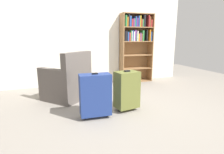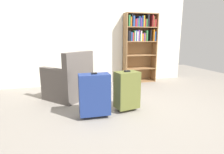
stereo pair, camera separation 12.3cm
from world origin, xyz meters
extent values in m
plane|color=gray|center=(0.00, 0.00, 0.00)|extent=(8.41, 8.41, 0.00)
cube|color=silver|center=(0.00, 2.17, 1.30)|extent=(4.81, 0.10, 2.60)
cube|color=olive|center=(0.69, 1.95, 0.87)|extent=(0.02, 0.29, 1.73)
cube|color=olive|center=(1.50, 1.95, 0.87)|extent=(0.02, 0.29, 1.73)
cube|color=olive|center=(1.10, 2.09, 0.87)|extent=(0.84, 0.02, 1.73)
cube|color=olive|center=(1.10, 1.95, 0.01)|extent=(0.80, 0.27, 0.02)
cube|color=olive|center=(1.10, 1.95, 0.36)|extent=(0.80, 0.27, 0.02)
cube|color=olive|center=(1.10, 1.95, 0.70)|extent=(0.80, 0.27, 0.02)
cube|color=olive|center=(1.10, 1.95, 1.05)|extent=(0.80, 0.27, 0.02)
cube|color=olive|center=(1.10, 1.95, 1.40)|extent=(0.80, 0.27, 0.02)
cube|color=olive|center=(1.10, 1.95, 1.72)|extent=(0.80, 0.27, 0.02)
cube|color=black|center=(0.74, 1.90, 1.18)|extent=(0.03, 0.17, 0.25)
cube|color=black|center=(0.77, 1.94, 1.18)|extent=(0.03, 0.24, 0.25)
cube|color=#264C99|center=(0.81, 1.93, 1.17)|extent=(0.03, 0.24, 0.22)
cube|color=#B22D2D|center=(0.85, 1.93, 1.16)|extent=(0.03, 0.22, 0.20)
cube|color=#2D7238|center=(0.89, 1.90, 1.19)|extent=(0.02, 0.17, 0.26)
cube|color=silver|center=(0.91, 1.93, 1.18)|extent=(0.02, 0.23, 0.24)
cube|color=#264C99|center=(0.94, 1.91, 1.19)|extent=(0.02, 0.19, 0.26)
cube|color=silver|center=(0.97, 1.90, 1.18)|extent=(0.03, 0.17, 0.23)
cube|color=#66337F|center=(1.00, 1.93, 1.19)|extent=(0.03, 0.23, 0.27)
cube|color=#2D7238|center=(1.04, 1.90, 1.15)|extent=(0.02, 0.16, 0.18)
cube|color=silver|center=(1.06, 1.90, 1.18)|extent=(0.03, 0.17, 0.25)
cube|color=orange|center=(1.10, 1.92, 1.15)|extent=(0.04, 0.21, 0.18)
cube|color=#66337F|center=(1.14, 1.92, 1.16)|extent=(0.03, 0.21, 0.20)
cube|color=brown|center=(1.18, 1.92, 1.15)|extent=(0.03, 0.21, 0.18)
cube|color=#2D7238|center=(1.22, 1.93, 1.19)|extent=(0.04, 0.22, 0.26)
cube|color=black|center=(1.32, 1.94, 1.20)|extent=(0.02, 0.25, 0.27)
cube|color=orange|center=(1.41, 1.93, 1.20)|extent=(0.03, 0.23, 0.28)
cube|color=#264C99|center=(1.45, 1.94, 1.17)|extent=(0.02, 0.24, 0.23)
cube|color=#2D7238|center=(0.75, 1.90, 1.54)|extent=(0.04, 0.17, 0.26)
cube|color=orange|center=(0.79, 1.91, 1.52)|extent=(0.03, 0.19, 0.22)
cube|color=black|center=(0.82, 1.93, 1.55)|extent=(0.03, 0.22, 0.29)
cube|color=#264C99|center=(0.86, 1.90, 1.53)|extent=(0.04, 0.16, 0.25)
cube|color=#B22D2D|center=(0.91, 1.91, 1.50)|extent=(0.03, 0.19, 0.18)
cube|color=#66337F|center=(0.95, 1.93, 1.50)|extent=(0.03, 0.22, 0.19)
cube|color=#2D7238|center=(0.98, 1.94, 1.50)|extent=(0.02, 0.24, 0.19)
cube|color=#264C99|center=(1.01, 1.92, 1.53)|extent=(0.03, 0.22, 0.24)
cube|color=#66337F|center=(1.05, 1.91, 1.51)|extent=(0.03, 0.19, 0.21)
cube|color=#264C99|center=(1.09, 1.93, 1.53)|extent=(0.02, 0.23, 0.26)
cube|color=gold|center=(1.13, 1.94, 1.54)|extent=(0.03, 0.24, 0.26)
cube|color=#B22D2D|center=(1.17, 1.92, 1.50)|extent=(0.02, 0.20, 0.18)
cube|color=#2D7238|center=(1.20, 1.93, 1.50)|extent=(0.03, 0.22, 0.18)
cube|color=black|center=(1.24, 1.93, 1.55)|extent=(0.04, 0.23, 0.29)
cube|color=#B22D2D|center=(1.36, 1.90, 1.55)|extent=(0.02, 0.17, 0.28)
cube|color=brown|center=(1.40, 1.93, 1.53)|extent=(0.02, 0.23, 0.25)
cube|color=#B22D2D|center=(1.44, 1.90, 1.50)|extent=(0.03, 0.16, 0.18)
cube|color=#59514C|center=(-0.77, 1.12, 0.20)|extent=(0.99, 0.99, 0.40)
cube|color=gray|center=(-0.77, 1.12, 0.44)|extent=(0.76, 0.77, 0.08)
cube|color=#59514C|center=(-0.58, 0.90, 0.65)|extent=(0.60, 0.56, 0.50)
cube|color=#59514C|center=(-0.55, 1.32, 0.51)|extent=(0.55, 0.58, 0.22)
cube|color=#59514C|center=(-1.00, 0.91, 0.51)|extent=(0.55, 0.58, 0.22)
cylinder|color=red|center=(-0.15, 1.12, 0.05)|extent=(0.08, 0.08, 0.10)
torus|color=red|center=(-0.10, 1.12, 0.05)|extent=(0.06, 0.01, 0.06)
cube|color=brown|center=(0.09, 0.22, 0.34)|extent=(0.40, 0.31, 0.58)
cube|color=black|center=(0.09, 0.22, 0.64)|extent=(0.10, 0.06, 0.02)
cylinder|color=black|center=(-0.03, 0.19, 0.03)|extent=(0.06, 0.06, 0.05)
cylinder|color=black|center=(0.22, 0.24, 0.03)|extent=(0.06, 0.06, 0.05)
cube|color=navy|center=(-0.45, 0.10, 0.35)|extent=(0.45, 0.24, 0.60)
cube|color=black|center=(-0.45, 0.10, 0.66)|extent=(0.08, 0.05, 0.02)
cylinder|color=black|center=(-0.60, 0.11, 0.03)|extent=(0.05, 0.05, 0.05)
cylinder|color=black|center=(-0.29, 0.09, 0.03)|extent=(0.05, 0.05, 0.05)
camera|label=1|loc=(-1.02, -2.34, 1.16)|focal=29.19mm
camera|label=2|loc=(-0.90, -2.38, 1.16)|focal=29.19mm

